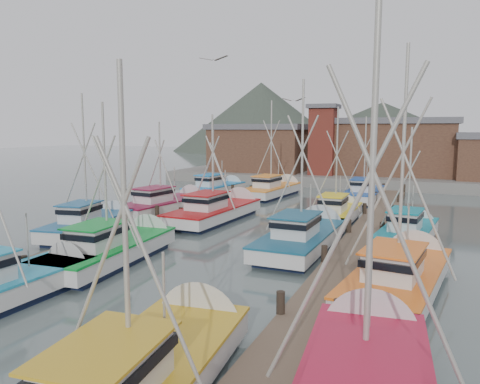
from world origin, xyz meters
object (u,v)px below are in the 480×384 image
at_px(lookout_tower, 323,139).
at_px(boat_12, 274,189).
at_px(boat_1, 146,375).
at_px(boat_8, 218,211).
at_px(boat_0, 11,285).
at_px(boat_4, 116,248).

distance_m(lookout_tower, boat_12, 13.25).
relative_size(boat_1, boat_12, 0.96).
xyz_separation_m(boat_8, boat_12, (-0.08, 13.46, 0.01)).
bearing_deg(boat_0, boat_12, 91.68).
height_order(lookout_tower, boat_8, lookout_tower).
xyz_separation_m(boat_0, boat_8, (0.43, 18.43, -0.00)).
relative_size(boat_1, boat_4, 1.05).
bearing_deg(boat_4, boat_12, 86.27).
bearing_deg(boat_4, boat_0, -96.07).
height_order(lookout_tower, boat_0, lookout_tower).
bearing_deg(boat_12, boat_0, -84.61).
bearing_deg(boat_12, boat_8, -83.66).
bearing_deg(lookout_tower, boat_1, -82.50).
height_order(boat_1, boat_12, boat_12).
height_order(boat_4, boat_12, boat_12).
bearing_deg(boat_8, boat_4, -87.40).
distance_m(boat_0, boat_8, 18.44).
bearing_deg(boat_4, boat_8, 85.72).
distance_m(boat_4, boat_8, 12.09).
relative_size(lookout_tower, boat_4, 0.89).
height_order(lookout_tower, boat_12, lookout_tower).
bearing_deg(lookout_tower, boat_0, -93.33).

